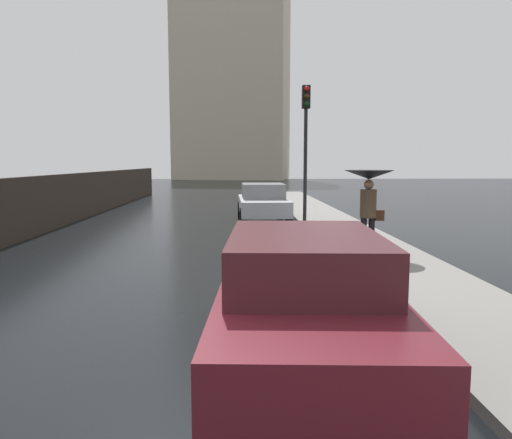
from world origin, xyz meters
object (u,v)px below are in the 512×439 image
(car_silver_near_kerb, at_px, (263,202))
(pedestrian_with_umbrella_near, at_px, (369,187))
(traffic_light, at_px, (306,129))
(car_maroon_mid_road, at_px, (304,299))

(car_silver_near_kerb, xyz_separation_m, pedestrian_with_umbrella_near, (2.04, -7.17, 0.93))
(pedestrian_with_umbrella_near, distance_m, traffic_light, 5.86)
(car_maroon_mid_road, height_order, pedestrian_with_umbrella_near, pedestrian_with_umbrella_near)
(car_silver_near_kerb, distance_m, car_maroon_mid_road, 13.03)
(traffic_light, bearing_deg, car_silver_near_kerb, 130.47)
(car_maroon_mid_road, height_order, traffic_light, traffic_light)
(pedestrian_with_umbrella_near, bearing_deg, traffic_light, -78.88)
(car_maroon_mid_road, xyz_separation_m, traffic_light, (1.54, 11.44, 2.54))
(car_maroon_mid_road, relative_size, traffic_light, 0.93)
(car_maroon_mid_road, distance_m, pedestrian_with_umbrella_near, 6.34)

